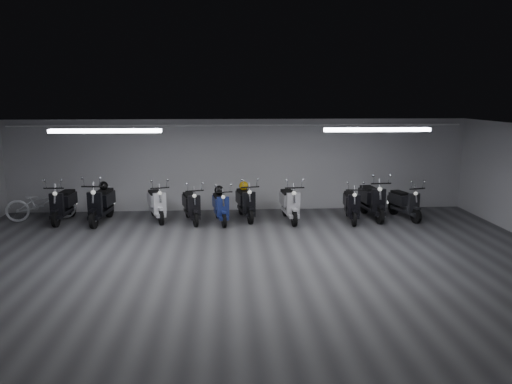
{
  "coord_description": "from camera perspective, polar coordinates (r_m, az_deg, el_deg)",
  "views": [
    {
      "loc": [
        -0.4,
        -9.81,
        3.49
      ],
      "look_at": [
        0.37,
        2.5,
        1.05
      ],
      "focal_mm": 34.24,
      "sensor_mm": 36.0,
      "label": 1
    }
  ],
  "objects": [
    {
      "name": "scooter_3",
      "position": [
        13.72,
        -7.58,
        -1.0
      ],
      "size": [
        0.96,
        1.74,
        1.23
      ],
      "primitive_type": null,
      "rotation": [
        0.0,
        0.0,
        0.26
      ],
      "color": "black",
      "rests_on": "floor"
    },
    {
      "name": "floor",
      "position": [
        10.42,
        -1.17,
        -8.41
      ],
      "size": [
        14.0,
        10.0,
        0.01
      ],
      "primitive_type": "cube",
      "color": "#3C3C3E",
      "rests_on": "ground"
    },
    {
      "name": "back_wall",
      "position": [
        14.96,
        -2.01,
        3.16
      ],
      "size": [
        14.0,
        0.01,
        2.8
      ],
      "primitive_type": "cube",
      "color": "#ACACAF",
      "rests_on": "ground"
    },
    {
      "name": "fluor_strip_right",
      "position": [
        11.35,
        13.97,
        7.08
      ],
      "size": [
        2.4,
        0.18,
        0.08
      ],
      "primitive_type": "cube",
      "color": "white",
      "rests_on": "ceiling"
    },
    {
      "name": "conduit",
      "position": [
        14.76,
        -2.03,
        7.81
      ],
      "size": [
        13.6,
        0.05,
        0.05
      ],
      "primitive_type": "cylinder",
      "rotation": [
        0.0,
        1.57,
        0.0
      ],
      "color": "white",
      "rests_on": "back_wall"
    },
    {
      "name": "scooter_0",
      "position": [
        14.66,
        -21.64,
        -0.73
      ],
      "size": [
        0.69,
        1.81,
        1.33
      ],
      "primitive_type": null,
      "rotation": [
        0.0,
        0.0,
        -0.05
      ],
      "color": "black",
      "rests_on": "floor"
    },
    {
      "name": "scooter_1",
      "position": [
        14.19,
        -17.67,
        -0.66
      ],
      "size": [
        0.81,
        1.95,
        1.41
      ],
      "primitive_type": null,
      "rotation": [
        0.0,
        0.0,
        -0.1
      ],
      "color": "black",
      "rests_on": "floor"
    },
    {
      "name": "scooter_4",
      "position": [
        13.57,
        -4.16,
        -1.13
      ],
      "size": [
        0.8,
        1.68,
        1.2
      ],
      "primitive_type": null,
      "rotation": [
        0.0,
        0.0,
        0.17
      ],
      "color": "navy",
      "rests_on": "floor"
    },
    {
      "name": "bicycle",
      "position": [
        15.11,
        -23.87,
        -0.82
      ],
      "size": [
        1.94,
        1.13,
        1.19
      ],
      "primitive_type": "imported",
      "rotation": [
        0.0,
        0.0,
        1.85
      ],
      "color": "silver",
      "rests_on": "floor"
    },
    {
      "name": "scooter_2",
      "position": [
        14.08,
        -11.53,
        -0.71
      ],
      "size": [
        1.08,
        1.81,
        1.28
      ],
      "primitive_type": null,
      "rotation": [
        0.0,
        0.0,
        0.32
      ],
      "color": "silver",
      "rests_on": "floor"
    },
    {
      "name": "scooter_6",
      "position": [
        13.73,
        3.96,
        -0.72
      ],
      "size": [
        0.74,
        1.82,
        1.32
      ],
      "primitive_type": null,
      "rotation": [
        0.0,
        0.0,
        0.09
      ],
      "color": "#B7B5BA",
      "rests_on": "floor"
    },
    {
      "name": "helmet_1",
      "position": [
        13.74,
        -4.33,
        0.21
      ],
      "size": [
        0.27,
        0.27,
        0.27
      ],
      "primitive_type": "sphere",
      "color": "black",
      "rests_on": "scooter_4"
    },
    {
      "name": "helmet_0",
      "position": [
        14.38,
        -17.39,
        0.71
      ],
      "size": [
        0.25,
        0.25,
        0.25
      ],
      "primitive_type": "sphere",
      "color": "black",
      "rests_on": "scooter_1"
    },
    {
      "name": "scooter_7",
      "position": [
        13.96,
        11.11,
        -0.88
      ],
      "size": [
        0.73,
        1.72,
        1.24
      ],
      "primitive_type": null,
      "rotation": [
        0.0,
        0.0,
        -0.1
      ],
      "color": "black",
      "rests_on": "floor"
    },
    {
      "name": "front_wall",
      "position": [
        5.25,
        1.14,
        -12.27
      ],
      "size": [
        14.0,
        0.01,
        2.8
      ],
      "primitive_type": "cube",
      "color": "#ACACAF",
      "rests_on": "ground"
    },
    {
      "name": "scooter_5",
      "position": [
        13.92,
        -1.23,
        -0.61
      ],
      "size": [
        0.88,
        1.81,
        1.29
      ],
      "primitive_type": null,
      "rotation": [
        0.0,
        0.0,
        0.18
      ],
      "color": "black",
      "rests_on": "floor"
    },
    {
      "name": "ceiling",
      "position": [
        9.84,
        -1.24,
        7.19
      ],
      "size": [
        14.0,
        10.0,
        0.01
      ],
      "primitive_type": "cube",
      "color": "gray",
      "rests_on": "ground"
    },
    {
      "name": "helmet_2",
      "position": [
        14.09,
        -1.45,
        0.73
      ],
      "size": [
        0.27,
        0.27,
        0.27
      ],
      "primitive_type": "sphere",
      "color": "#BF8D0B",
      "rests_on": "scooter_5"
    },
    {
      "name": "scooter_8",
      "position": [
        14.36,
        13.43,
        -0.3
      ],
      "size": [
        0.76,
        1.93,
        1.41
      ],
      "primitive_type": null,
      "rotation": [
        0.0,
        0.0,
        0.07
      ],
      "color": "black",
      "rests_on": "floor"
    },
    {
      "name": "scooter_9",
      "position": [
        14.6,
        17.02,
        -0.69
      ],
      "size": [
        0.94,
        1.71,
        1.21
      ],
      "primitive_type": null,
      "rotation": [
        0.0,
        0.0,
        0.25
      ],
      "color": "black",
      "rests_on": "floor"
    },
    {
      "name": "fluor_strip_left",
      "position": [
        11.14,
        -17.18,
        6.84
      ],
      "size": [
        2.4,
        0.18,
        0.08
      ],
      "primitive_type": "cube",
      "color": "white",
      "rests_on": "ceiling"
    }
  ]
}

